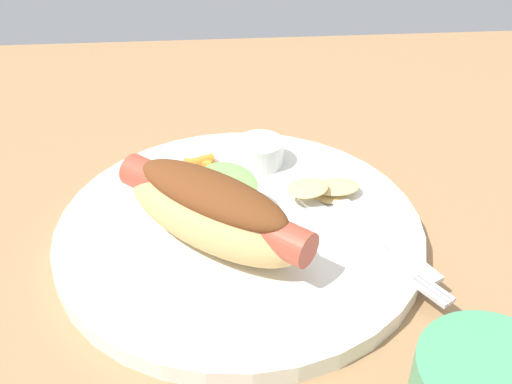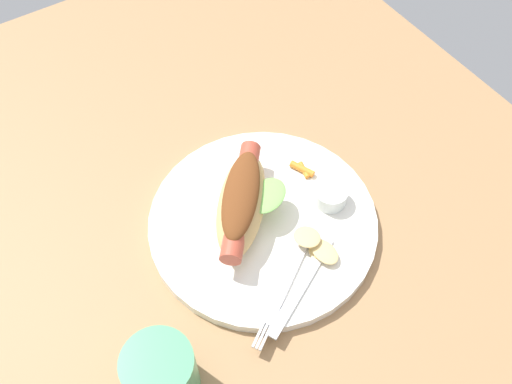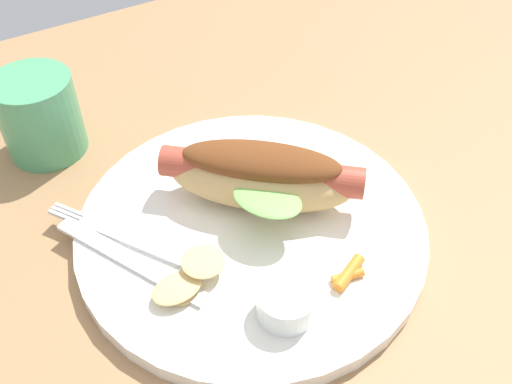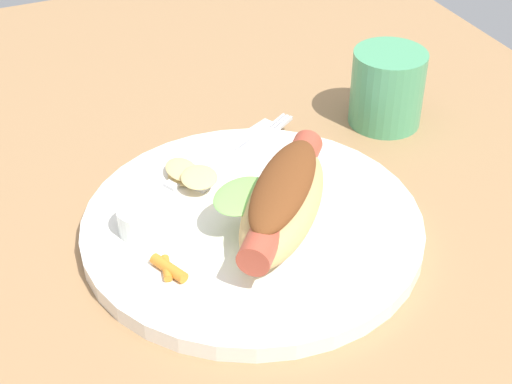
{
  "view_description": "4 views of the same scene",
  "coord_description": "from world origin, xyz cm",
  "px_view_note": "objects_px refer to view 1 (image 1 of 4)",
  "views": [
    {
      "loc": [
        1.67,
        39.7,
        33.17
      ],
      "look_at": [
        -1.37,
        0.03,
        4.82
      ],
      "focal_mm": 42.97,
      "sensor_mm": 36.0,
      "label": 1
    },
    {
      "loc": [
        -33.07,
        22.61,
        65.25
      ],
      "look_at": [
        2.21,
        -0.35,
        4.92
      ],
      "focal_mm": 39.94,
      "sensor_mm": 36.0,
      "label": 2
    },
    {
      "loc": [
        -17.05,
        -29.14,
        38.93
      ],
      "look_at": [
        0.36,
        -0.19,
        5.29
      ],
      "focal_mm": 40.71,
      "sensor_mm": 36.0,
      "label": 3
    },
    {
      "loc": [
        49.22,
        -21.38,
        44.49
      ],
      "look_at": [
        1.86,
        -0.47,
        6.0
      ],
      "focal_mm": 54.45,
      "sensor_mm": 36.0,
      "label": 4
    }
  ],
  "objects_px": {
    "plate": "(235,231)",
    "carrot_garnish": "(196,163)",
    "knife": "(370,227)",
    "hot_dog": "(213,209)",
    "fork": "(366,243)",
    "chips_pile": "(325,189)",
    "sauce_ramekin": "(260,152)"
  },
  "relations": [
    {
      "from": "sauce_ramekin",
      "to": "fork",
      "type": "relative_size",
      "value": 0.32
    },
    {
      "from": "knife",
      "to": "carrot_garnish",
      "type": "relative_size",
      "value": 4.11
    },
    {
      "from": "knife",
      "to": "chips_pile",
      "type": "distance_m",
      "value": 0.06
    },
    {
      "from": "plate",
      "to": "carrot_garnish",
      "type": "relative_size",
      "value": 8.21
    },
    {
      "from": "plate",
      "to": "fork",
      "type": "relative_size",
      "value": 2.17
    },
    {
      "from": "hot_dog",
      "to": "fork",
      "type": "xyz_separation_m",
      "value": [
        -0.12,
        0.02,
        -0.03
      ]
    },
    {
      "from": "plate",
      "to": "chips_pile",
      "type": "distance_m",
      "value": 0.09
    },
    {
      "from": "sauce_ramekin",
      "to": "plate",
      "type": "bearing_deg",
      "value": 72.67
    },
    {
      "from": "hot_dog",
      "to": "chips_pile",
      "type": "distance_m",
      "value": 0.11
    },
    {
      "from": "fork",
      "to": "carrot_garnish",
      "type": "distance_m",
      "value": 0.18
    },
    {
      "from": "hot_dog",
      "to": "knife",
      "type": "relative_size",
      "value": 1.07
    },
    {
      "from": "plate",
      "to": "carrot_garnish",
      "type": "xyz_separation_m",
      "value": [
        0.03,
        -0.09,
        0.01
      ]
    },
    {
      "from": "sauce_ramekin",
      "to": "knife",
      "type": "height_order",
      "value": "sauce_ramekin"
    },
    {
      "from": "plate",
      "to": "sauce_ramekin",
      "type": "bearing_deg",
      "value": -107.33
    },
    {
      "from": "plate",
      "to": "carrot_garnish",
      "type": "bearing_deg",
      "value": -70.04
    },
    {
      "from": "hot_dog",
      "to": "chips_pile",
      "type": "xyz_separation_m",
      "value": [
        -0.1,
        -0.05,
        -0.02
      ]
    },
    {
      "from": "fork",
      "to": "chips_pile",
      "type": "relative_size",
      "value": 2.01
    },
    {
      "from": "chips_pile",
      "to": "carrot_garnish",
      "type": "relative_size",
      "value": 1.88
    },
    {
      "from": "hot_dog",
      "to": "knife",
      "type": "height_order",
      "value": "hot_dog"
    },
    {
      "from": "chips_pile",
      "to": "carrot_garnish",
      "type": "height_order",
      "value": "chips_pile"
    },
    {
      "from": "hot_dog",
      "to": "fork",
      "type": "bearing_deg",
      "value": 33.42
    },
    {
      "from": "plate",
      "to": "fork",
      "type": "xyz_separation_m",
      "value": [
        -0.1,
        0.04,
        0.01
      ]
    },
    {
      "from": "fork",
      "to": "plate",
      "type": "bearing_deg",
      "value": -142.11
    },
    {
      "from": "plate",
      "to": "knife",
      "type": "bearing_deg",
      "value": 172.04
    },
    {
      "from": "plate",
      "to": "sauce_ramekin",
      "type": "height_order",
      "value": "sauce_ramekin"
    },
    {
      "from": "plate",
      "to": "knife",
      "type": "relative_size",
      "value": 2.0
    },
    {
      "from": "carrot_garnish",
      "to": "plate",
      "type": "bearing_deg",
      "value": 109.96
    },
    {
      "from": "hot_dog",
      "to": "fork",
      "type": "distance_m",
      "value": 0.12
    },
    {
      "from": "plate",
      "to": "carrot_garnish",
      "type": "distance_m",
      "value": 0.1
    },
    {
      "from": "sauce_ramekin",
      "to": "fork",
      "type": "xyz_separation_m",
      "value": [
        -0.07,
        0.13,
        -0.01
      ]
    },
    {
      "from": "plate",
      "to": "chips_pile",
      "type": "height_order",
      "value": "chips_pile"
    },
    {
      "from": "hot_dog",
      "to": "sauce_ramekin",
      "type": "xyz_separation_m",
      "value": [
        -0.05,
        -0.11,
        -0.02
      ]
    }
  ]
}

